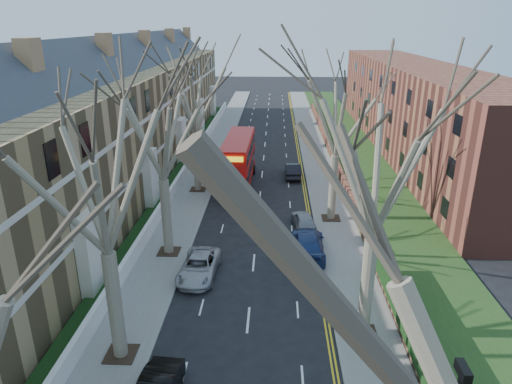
# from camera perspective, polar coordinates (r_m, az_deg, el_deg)

# --- Properties ---
(pavement_left) EXTENTS (3.00, 102.00, 0.12)m
(pavement_left) POSITION_cam_1_polar(r_m,az_deg,el_deg) (52.34, -5.63, 4.42)
(pavement_left) COLOR slate
(pavement_left) RESTS_ON ground
(pavement_right) EXTENTS (3.00, 102.00, 0.12)m
(pavement_right) POSITION_cam_1_polar(r_m,az_deg,el_deg) (52.06, 7.60, 4.25)
(pavement_right) COLOR slate
(pavement_right) RESTS_ON ground
(terrace_left) EXTENTS (9.70, 78.00, 13.60)m
(terrace_left) POSITION_cam_1_polar(r_m,az_deg,el_deg) (45.26, -17.00, 8.21)
(terrace_left) COLOR olive
(terrace_left) RESTS_ON ground
(flats_right) EXTENTS (13.97, 54.00, 10.00)m
(flats_right) POSITION_cam_1_polar(r_m,az_deg,el_deg) (56.98, 19.23, 9.80)
(flats_right) COLOR brown
(flats_right) RESTS_ON ground
(front_wall_left) EXTENTS (0.30, 78.00, 1.00)m
(front_wall_left) POSITION_cam_1_polar(r_m,az_deg,el_deg) (44.92, -9.11, 2.27)
(front_wall_left) COLOR white
(front_wall_left) RESTS_ON ground
(grass_verge_right) EXTENTS (6.00, 102.00, 0.06)m
(grass_verge_right) POSITION_cam_1_polar(r_m,az_deg,el_deg) (52.63, 12.50, 4.22)
(grass_verge_right) COLOR #213D16
(grass_verge_right) RESTS_ON ground
(tree_left_mid) EXTENTS (10.50, 10.50, 14.71)m
(tree_left_mid) POSITION_cam_1_polar(r_m,az_deg,el_deg) (18.83, -19.36, 4.08)
(tree_left_mid) COLOR #776B55
(tree_left_mid) RESTS_ON ground
(tree_left_far) EXTENTS (10.15, 10.15, 14.22)m
(tree_left_far) POSITION_cam_1_polar(r_m,az_deg,el_deg) (28.17, -12.05, 9.30)
(tree_left_far) COLOR #776B55
(tree_left_far) RESTS_ON ground
(tree_left_dist) EXTENTS (10.50, 10.50, 14.71)m
(tree_left_dist) POSITION_cam_1_polar(r_m,az_deg,el_deg) (39.71, -7.86, 13.19)
(tree_left_dist) COLOR #776B55
(tree_left_dist) RESTS_ON ground
(tree_right_mid) EXTENTS (10.50, 10.50, 14.71)m
(tree_right_mid) POSITION_cam_1_polar(r_m,az_deg,el_deg) (19.93, 15.34, 5.38)
(tree_right_mid) COLOR #776B55
(tree_right_mid) RESTS_ON ground
(tree_right_far) EXTENTS (10.15, 10.15, 14.22)m
(tree_right_far) POSITION_cam_1_polar(r_m,az_deg,el_deg) (33.50, 10.24, 11.17)
(tree_right_far) COLOR #776B55
(tree_right_far) RESTS_ON ground
(double_decker_bus) EXTENTS (2.87, 10.54, 4.40)m
(double_decker_bus) POSITION_cam_1_polar(r_m,az_deg,el_deg) (42.64, -2.21, 3.69)
(double_decker_bus) COLOR #B9100D
(double_decker_bus) RESTS_ON ground
(car_left_far) EXTENTS (2.34, 4.68, 1.27)m
(car_left_far) POSITION_cam_1_polar(r_m,az_deg,el_deg) (28.11, -7.15, -9.22)
(car_left_far) COLOR #A5A5AA
(car_left_far) RESTS_ON ground
(car_right_near) EXTENTS (2.34, 5.47, 1.57)m
(car_right_near) POSITION_cam_1_polar(r_m,az_deg,el_deg) (30.27, 6.44, -6.58)
(car_right_near) COLOR navy
(car_right_near) RESTS_ON ground
(car_right_mid) EXTENTS (1.96, 3.88, 1.27)m
(car_right_mid) POSITION_cam_1_polar(r_m,az_deg,el_deg) (34.18, 5.97, -3.54)
(car_right_mid) COLOR gray
(car_right_mid) RESTS_ON ground
(car_right_far) EXTENTS (1.49, 4.25, 1.40)m
(car_right_far) POSITION_cam_1_polar(r_m,az_deg,el_deg) (45.34, 4.62, 2.74)
(car_right_far) COLOR black
(car_right_far) RESTS_ON ground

